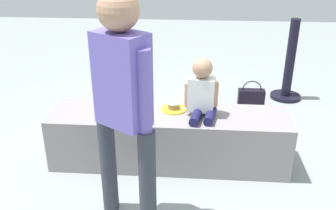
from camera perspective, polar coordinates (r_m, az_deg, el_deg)
ground_plane at (r=3.35m, az=0.12°, el=-8.52°), size 12.00×12.00×0.00m
concrete_ledge at (r=3.23m, az=0.12°, el=-5.08°), size 2.00×0.49×0.46m
child_seated at (r=3.03m, az=5.21°, el=2.08°), size 0.28×0.33×0.48m
adult_standing at (r=2.27m, az=-6.89°, el=1.53°), size 0.41×0.33×1.57m
cake_plate at (r=3.19m, az=0.87°, el=-0.36°), size 0.22×0.22×0.07m
gift_bag at (r=4.06m, az=-4.36°, el=0.38°), size 0.25×0.09×0.39m
railing_post at (r=4.69m, az=17.91°, el=5.00°), size 0.36×0.36×0.97m
water_bottle_near_gift at (r=3.69m, az=12.22°, el=-4.23°), size 0.07×0.07×0.19m
party_cup_red at (r=3.97m, az=11.42°, el=-2.46°), size 0.08×0.08×0.12m
cake_box_white at (r=4.03m, az=2.03°, el=-1.60°), size 0.35×0.36×0.11m
handbag_black_leather at (r=4.42m, az=12.54°, el=1.12°), size 0.30×0.11×0.32m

